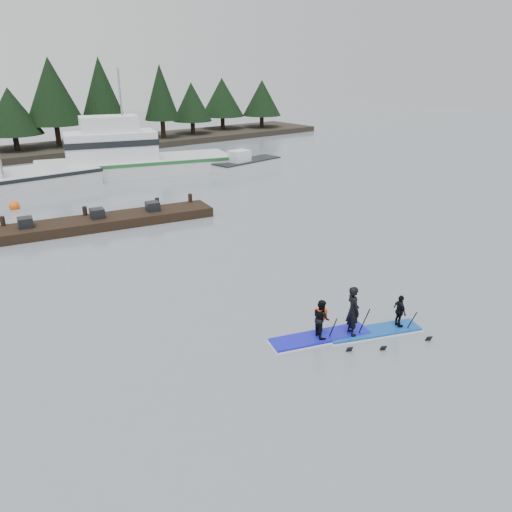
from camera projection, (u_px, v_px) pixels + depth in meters
ground at (375, 343)px, 15.63m from camera, size 160.00×160.00×0.00m
far_shore at (14, 154)px, 46.12m from camera, size 70.00×8.00×0.60m
treeline at (14, 157)px, 46.23m from camera, size 60.00×4.00×8.00m
fishing_boat_medium at (131, 166)px, 39.18m from camera, size 15.46×8.28×8.79m
skiff at (247, 165)px, 40.99m from camera, size 6.34×2.63×0.72m
floating_dock at (69, 226)px, 25.87m from camera, size 15.49×5.00×0.51m
buoy_b at (15, 209)px, 29.93m from camera, size 0.61×0.61×0.61m
buoy_c at (228, 171)px, 40.35m from camera, size 0.52×0.52×0.52m
paddleboard_solo at (321, 327)px, 15.69m from camera, size 3.33×1.80×1.83m
paddleboard_duo at (370, 317)px, 15.93m from camera, size 3.20×1.95×2.28m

